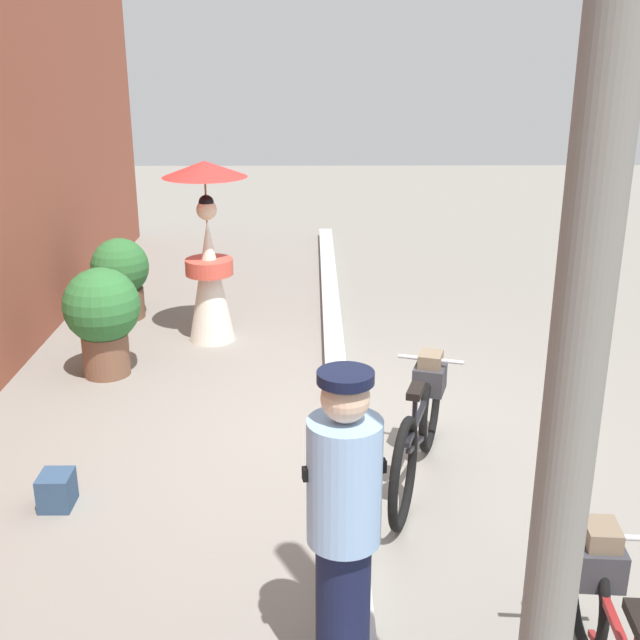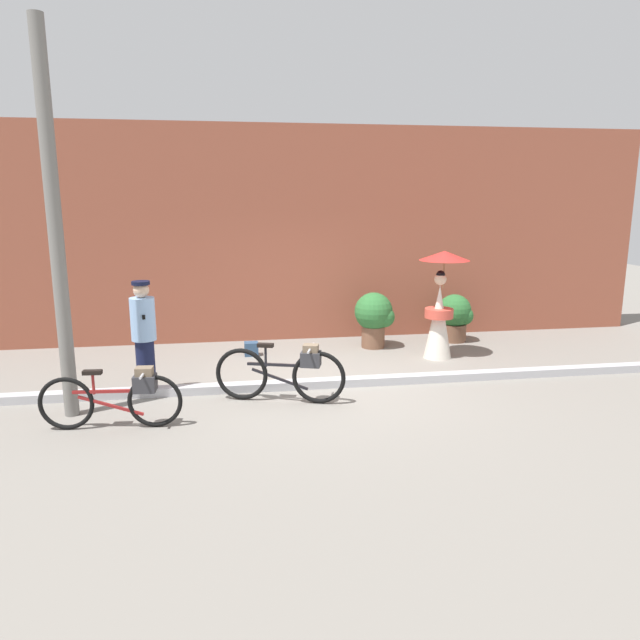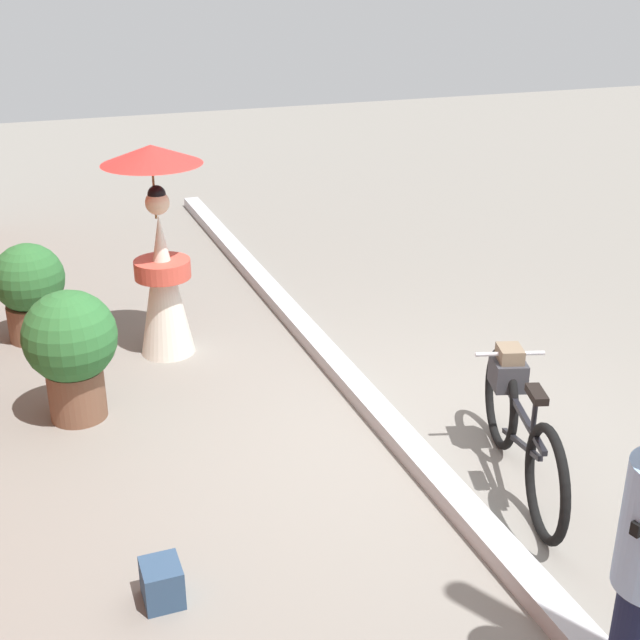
{
  "view_description": "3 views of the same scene",
  "coord_description": "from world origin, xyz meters",
  "px_view_note": "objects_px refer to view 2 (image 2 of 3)",
  "views": [
    {
      "loc": [
        -5.64,
        0.22,
        2.93
      ],
      "look_at": [
        0.22,
        0.16,
        0.9
      ],
      "focal_mm": 44.49,
      "sensor_mm": 36.0,
      "label": 1
    },
    {
      "loc": [
        -1.39,
        -8.19,
        2.78
      ],
      "look_at": [
        -0.02,
        0.33,
        0.94
      ],
      "focal_mm": 33.03,
      "sensor_mm": 36.0,
      "label": 2
    },
    {
      "loc": [
        -4.75,
        2.42,
        3.26
      ],
      "look_at": [
        0.11,
        0.6,
        1.05
      ],
      "focal_mm": 47.49,
      "sensor_mm": 36.0,
      "label": 3
    }
  ],
  "objects_px": {
    "bicycle_near_officer": "(285,372)",
    "backpack_on_pavement": "(251,349)",
    "person_with_parasol": "(440,303)",
    "person_officer": "(144,335)",
    "utility_pole": "(55,227)",
    "potted_plant_small": "(455,316)",
    "bicycle_far_side": "(119,396)",
    "potted_plant_by_door": "(375,316)"
  },
  "relations": [
    {
      "from": "bicycle_near_officer",
      "to": "potted_plant_by_door",
      "type": "relative_size",
      "value": 1.69
    },
    {
      "from": "person_with_parasol",
      "to": "bicycle_near_officer",
      "type": "bearing_deg",
      "value": -147.61
    },
    {
      "from": "bicycle_near_officer",
      "to": "person_with_parasol",
      "type": "xyz_separation_m",
      "value": [
        2.86,
        1.81,
        0.53
      ]
    },
    {
      "from": "person_officer",
      "to": "potted_plant_small",
      "type": "relative_size",
      "value": 1.78
    },
    {
      "from": "potted_plant_by_door",
      "to": "utility_pole",
      "type": "bearing_deg",
      "value": -149.93
    },
    {
      "from": "bicycle_far_side",
      "to": "backpack_on_pavement",
      "type": "distance_m",
      "value": 3.54
    },
    {
      "from": "bicycle_far_side",
      "to": "backpack_on_pavement",
      "type": "xyz_separation_m",
      "value": [
        1.73,
        3.07,
        -0.28
      ]
    },
    {
      "from": "potted_plant_by_door",
      "to": "potted_plant_small",
      "type": "relative_size",
      "value": 1.13
    },
    {
      "from": "potted_plant_by_door",
      "to": "backpack_on_pavement",
      "type": "height_order",
      "value": "potted_plant_by_door"
    },
    {
      "from": "person_officer",
      "to": "backpack_on_pavement",
      "type": "height_order",
      "value": "person_officer"
    },
    {
      "from": "person_with_parasol",
      "to": "potted_plant_small",
      "type": "height_order",
      "value": "person_with_parasol"
    },
    {
      "from": "person_officer",
      "to": "person_with_parasol",
      "type": "relative_size",
      "value": 0.88
    },
    {
      "from": "person_with_parasol",
      "to": "backpack_on_pavement",
      "type": "bearing_deg",
      "value": 168.5
    },
    {
      "from": "person_with_parasol",
      "to": "utility_pole",
      "type": "bearing_deg",
      "value": -161.7
    },
    {
      "from": "person_with_parasol",
      "to": "potted_plant_small",
      "type": "bearing_deg",
      "value": 55.96
    },
    {
      "from": "bicycle_near_officer",
      "to": "potted_plant_by_door",
      "type": "xyz_separation_m",
      "value": [
        1.93,
        2.68,
        0.16
      ]
    },
    {
      "from": "bicycle_near_officer",
      "to": "utility_pole",
      "type": "bearing_deg",
      "value": -178.97
    },
    {
      "from": "person_with_parasol",
      "to": "potted_plant_by_door",
      "type": "distance_m",
      "value": 1.32
    },
    {
      "from": "potted_plant_by_door",
      "to": "utility_pole",
      "type": "xyz_separation_m",
      "value": [
        -4.71,
        -2.73,
        1.8
      ]
    },
    {
      "from": "bicycle_near_officer",
      "to": "potted_plant_small",
      "type": "relative_size",
      "value": 1.9
    },
    {
      "from": "potted_plant_by_door",
      "to": "potted_plant_small",
      "type": "distance_m",
      "value": 1.67
    },
    {
      "from": "potted_plant_by_door",
      "to": "utility_pole",
      "type": "relative_size",
      "value": 0.21
    },
    {
      "from": "person_officer",
      "to": "backpack_on_pavement",
      "type": "distance_m",
      "value": 2.53
    },
    {
      "from": "person_officer",
      "to": "person_with_parasol",
      "type": "distance_m",
      "value": 4.92
    },
    {
      "from": "utility_pole",
      "to": "bicycle_near_officer",
      "type": "bearing_deg",
      "value": 1.03
    },
    {
      "from": "bicycle_near_officer",
      "to": "bicycle_far_side",
      "type": "distance_m",
      "value": 2.17
    },
    {
      "from": "potted_plant_small",
      "to": "backpack_on_pavement",
      "type": "xyz_separation_m",
      "value": [
        -3.95,
        -0.43,
        -0.38
      ]
    },
    {
      "from": "person_with_parasol",
      "to": "utility_pole",
      "type": "height_order",
      "value": "utility_pole"
    },
    {
      "from": "person_officer",
      "to": "potted_plant_by_door",
      "type": "relative_size",
      "value": 1.58
    },
    {
      "from": "person_with_parasol",
      "to": "backpack_on_pavement",
      "type": "distance_m",
      "value": 3.39
    },
    {
      "from": "bicycle_far_side",
      "to": "person_with_parasol",
      "type": "bearing_deg",
      "value": 26.1
    },
    {
      "from": "person_officer",
      "to": "utility_pole",
      "type": "bearing_deg",
      "value": -142.29
    },
    {
      "from": "potted_plant_by_door",
      "to": "potted_plant_small",
      "type": "xyz_separation_m",
      "value": [
        1.66,
        0.22,
        -0.1
      ]
    },
    {
      "from": "potted_plant_by_door",
      "to": "potted_plant_small",
      "type": "bearing_deg",
      "value": 7.56
    },
    {
      "from": "bicycle_near_officer",
      "to": "backpack_on_pavement",
      "type": "height_order",
      "value": "bicycle_near_officer"
    },
    {
      "from": "bicycle_far_side",
      "to": "person_with_parasol",
      "type": "distance_m",
      "value": 5.53
    },
    {
      "from": "utility_pole",
      "to": "person_officer",
      "type": "bearing_deg",
      "value": 37.71
    },
    {
      "from": "utility_pole",
      "to": "backpack_on_pavement",
      "type": "bearing_deg",
      "value": 46.12
    },
    {
      "from": "bicycle_near_officer",
      "to": "utility_pole",
      "type": "distance_m",
      "value": 3.4
    },
    {
      "from": "backpack_on_pavement",
      "to": "potted_plant_small",
      "type": "bearing_deg",
      "value": 6.22
    },
    {
      "from": "bicycle_far_side",
      "to": "person_with_parasol",
      "type": "xyz_separation_m",
      "value": [
        4.94,
        2.42,
        0.55
      ]
    },
    {
      "from": "bicycle_near_officer",
      "to": "potted_plant_by_door",
      "type": "distance_m",
      "value": 3.31
    }
  ]
}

